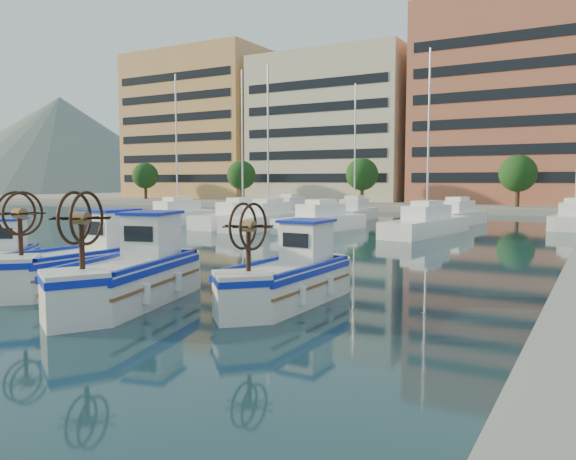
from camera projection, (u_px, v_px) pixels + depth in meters
The scene contains 6 objects.
ground at pixel (116, 297), 16.39m from camera, with size 300.00×300.00×0.00m, color #1A3943.
hill_west at pixel (63, 192), 180.49m from camera, with size 180.00×180.00×60.00m, color slate.
yacht_marina at pixel (375, 219), 41.78m from camera, with size 37.31×21.22×11.50m.
fishing_boat_b at pixel (83, 260), 17.84m from camera, with size 2.16×4.99×3.09m.
fishing_boat_c at pixel (131, 272), 15.48m from camera, with size 3.17×5.19×3.14m.
fishing_boat_d at pixel (288, 275), 15.52m from camera, with size 1.92×4.59×2.86m.
Camera 1 is at (12.35, -11.57, 3.37)m, focal length 35.00 mm.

